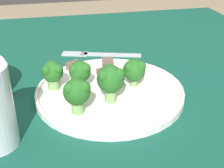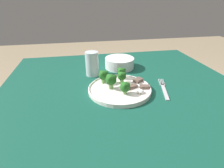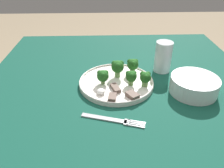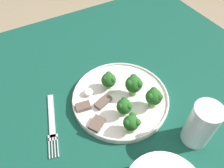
{
  "view_description": "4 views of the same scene",
  "coord_description": "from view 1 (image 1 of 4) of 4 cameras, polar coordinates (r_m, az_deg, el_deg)",
  "views": [
    {
      "loc": [
        -0.5,
        0.08,
        1.04
      ],
      "look_at": [
        -0.04,
        -0.02,
        0.79
      ],
      "focal_mm": 50.0,
      "sensor_mm": 36.0,
      "label": 1
    },
    {
      "loc": [
        -0.17,
        -0.65,
        1.13
      ],
      "look_at": [
        -0.05,
        0.0,
        0.78
      ],
      "focal_mm": 28.0,
      "sensor_mm": 36.0,
      "label": 2
    },
    {
      "loc": [
        0.65,
        -0.06,
        1.18
      ],
      "look_at": [
        0.01,
        -0.04,
        0.78
      ],
      "focal_mm": 35.0,
      "sensor_mm": 36.0,
      "label": 3
    },
    {
      "loc": [
        0.18,
        0.29,
        1.25
      ],
      "look_at": [
        -0.01,
        -0.04,
        0.81
      ],
      "focal_mm": 35.0,
      "sensor_mm": 36.0,
      "label": 4
    }
  ],
  "objects": [
    {
      "name": "broccoli_floret_back_left",
      "position": [
        0.57,
        4.09,
        2.66
      ],
      "size": [
        0.04,
        0.04,
        0.05
      ],
      "color": "#709E56",
      "rests_on": "dinner_plate"
    },
    {
      "name": "broccoli_floret_front_left",
      "position": [
        0.51,
        -0.27,
        0.92
      ],
      "size": [
        0.05,
        0.05,
        0.06
      ],
      "color": "#709E56",
      "rests_on": "dinner_plate"
    },
    {
      "name": "dinner_plate",
      "position": [
        0.57,
        -0.4,
        -1.41
      ],
      "size": [
        0.27,
        0.27,
        0.02
      ],
      "color": "white",
      "rests_on": "table"
    },
    {
      "name": "broccoli_floret_center_back",
      "position": [
        0.56,
        -5.87,
        2.24
      ],
      "size": [
        0.04,
        0.04,
        0.05
      ],
      "color": "#709E56",
      "rests_on": "dinner_plate"
    },
    {
      "name": "broccoli_floret_center_left",
      "position": [
        0.57,
        -10.81,
        2.11
      ],
      "size": [
        0.04,
        0.04,
        0.05
      ],
      "color": "#709E56",
      "rests_on": "dinner_plate"
    },
    {
      "name": "broccoli_floret_near_rim_left",
      "position": [
        0.49,
        -6.45,
        -1.43
      ],
      "size": [
        0.04,
        0.04,
        0.06
      ],
      "color": "#709E56",
      "rests_on": "dinner_plate"
    },
    {
      "name": "meat_slice_rear_slice",
      "position": [
        0.64,
        -6.35,
        3.11
      ],
      "size": [
        0.05,
        0.05,
        0.01
      ],
      "color": "brown",
      "rests_on": "dinner_plate"
    },
    {
      "name": "fork",
      "position": [
        0.74,
        -1.86,
        5.4
      ],
      "size": [
        0.07,
        0.19,
        0.0
      ],
      "color": "#B2B2B7",
      "rests_on": "table"
    },
    {
      "name": "table",
      "position": [
        0.64,
        -2.45,
        -9.68
      ],
      "size": [
        1.08,
        1.02,
        0.76
      ],
      "color": "#114738",
      "rests_on": "ground_plane"
    },
    {
      "name": "sauce_dollop",
      "position": [
        0.64,
        3.04,
        3.11
      ],
      "size": [
        0.03,
        0.03,
        0.02
      ],
      "color": "white",
      "rests_on": "dinner_plate"
    },
    {
      "name": "meat_slice_front_slice",
      "position": [
        0.66,
        -0.78,
        3.83
      ],
      "size": [
        0.04,
        0.03,
        0.01
      ],
      "color": "brown",
      "rests_on": "dinner_plate"
    },
    {
      "name": "meat_slice_middle_slice",
      "position": [
        0.61,
        -0.88,
        1.68
      ],
      "size": [
        0.05,
        0.04,
        0.01
      ],
      "color": "brown",
      "rests_on": "dinner_plate"
    }
  ]
}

